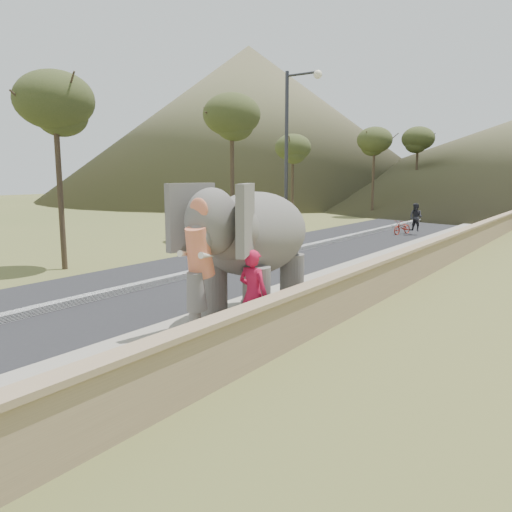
{
  "coord_description": "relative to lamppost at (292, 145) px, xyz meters",
  "views": [
    {
      "loc": [
        6.94,
        -6.27,
        3.61
      ],
      "look_at": [
        0.2,
        3.2,
        1.7
      ],
      "focal_mm": 35.0,
      "sensor_mm": 36.0,
      "label": 1
    }
  ],
  "objects": [
    {
      "name": "parapet",
      "position": [
        6.34,
        -2.82,
        -4.32
      ],
      "size": [
        0.3,
        120.0,
        1.1
      ],
      "primitive_type": "cube",
      "color": "tan",
      "rests_on": "ground"
    },
    {
      "name": "trees",
      "position": [
        6.25,
        16.76,
        -1.0
      ],
      "size": [
        47.8,
        44.18,
        8.66
      ],
      "color": "#473828",
      "rests_on": "ground"
    },
    {
      "name": "elephant_and_man",
      "position": [
        4.71,
        -9.41,
        -3.13
      ],
      "size": [
        2.84,
        4.72,
        3.22
      ],
      "color": "slate",
      "rests_on": "ground"
    },
    {
      "name": "ground",
      "position": [
        4.69,
        -12.82,
        -4.87
      ],
      "size": [
        160.0,
        160.0,
        0.0
      ],
      "primitive_type": "plane",
      "color": "olive",
      "rests_on": "ground"
    },
    {
      "name": "median",
      "position": [
        -0.31,
        -2.82,
        -4.76
      ],
      "size": [
        0.35,
        120.0,
        0.22
      ],
      "primitive_type": "cube",
      "color": "black",
      "rests_on": "ground"
    },
    {
      "name": "lamppost",
      "position": [
        0.0,
        0.0,
        0.0
      ],
      "size": [
        1.76,
        0.36,
        8.0
      ],
      "color": "#292A2E",
      "rests_on": "ground"
    },
    {
      "name": "road",
      "position": [
        -0.31,
        -2.82,
        -4.86
      ],
      "size": [
        7.0,
        120.0,
        0.03
      ],
      "primitive_type": "cube",
      "color": "black",
      "rests_on": "ground"
    },
    {
      "name": "walkway",
      "position": [
        4.69,
        -2.82,
        -4.8
      ],
      "size": [
        3.0,
        120.0,
        0.15
      ],
      "primitive_type": "cube",
      "color": "#9E9687",
      "rests_on": "ground"
    },
    {
      "name": "signboard",
      "position": [
        0.19,
        -0.84,
        -3.23
      ],
      "size": [
        0.6,
        0.08,
        2.4
      ],
      "color": "#2D2D33",
      "rests_on": "ground"
    },
    {
      "name": "hill_left",
      "position": [
        -33.31,
        42.18,
        6.13
      ],
      "size": [
        60.0,
        60.0,
        22.0
      ],
      "primitive_type": "cone",
      "color": "brown",
      "rests_on": "ground"
    },
    {
      "name": "motorcyclist",
      "position": [
        1.84,
        10.53,
        -4.1
      ],
      "size": [
        1.72,
        1.72,
        1.92
      ],
      "color": "maroon",
      "rests_on": "ground"
    }
  ]
}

